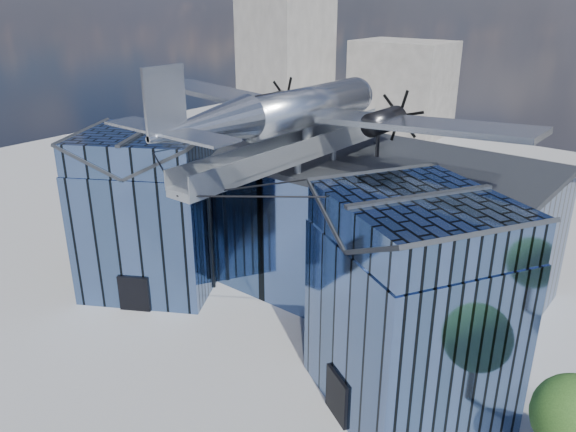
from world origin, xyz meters
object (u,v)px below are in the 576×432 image
Objects in this scene: tree_plaza_w at (94,216)px; tree_plaza_e at (575,417)px; museum at (322,222)px; tree_side_w at (149,174)px.

tree_plaza_w reaches higher than tree_plaza_e.
tree_side_w is at bearing 170.55° from museum.
tree_plaza_w is 35.96m from tree_plaza_e.
tree_plaza_e is at bearing -15.19° from tree_side_w.
tree_plaza_w is (-17.11, -7.43, -1.49)m from museum.
tree_side_w is (-24.88, 4.14, -2.30)m from museum.
tree_plaza_e is (18.84, -7.73, -1.67)m from museum.
tree_side_w is (-43.72, 11.87, -0.63)m from tree_plaza_e.
museum is at bearing -9.45° from tree_side_w.
tree_plaza_e is (35.95, -0.30, -0.18)m from tree_plaza_w.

